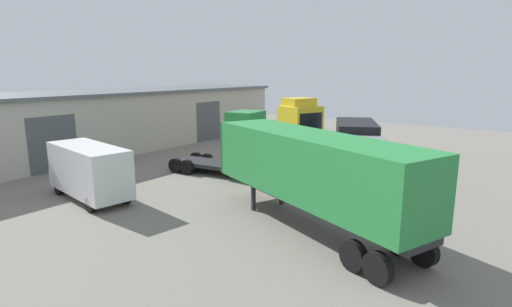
{
  "coord_description": "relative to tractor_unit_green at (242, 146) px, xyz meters",
  "views": [
    {
      "loc": [
        -20.28,
        -11.07,
        6.33
      ],
      "look_at": [
        -1.51,
        2.27,
        1.6
      ],
      "focal_mm": 28.0,
      "sensor_mm": 36.0,
      "label": 1
    }
  ],
  "objects": [
    {
      "name": "tractor_unit_yellow",
      "position": [
        7.14,
        0.35,
        0.18
      ],
      "size": [
        4.7,
        7.18,
        4.43
      ],
      "rotation": [
        0.0,
        0.0,
        -1.93
      ],
      "color": "yellow",
      "rests_on": "ground_plane"
    },
    {
      "name": "box_truck_grey",
      "position": [
        4.95,
        -5.31,
        -0.08
      ],
      "size": [
        7.37,
        5.21,
        3.18
      ],
      "rotation": [
        0.0,
        0.0,
        -2.69
      ],
      "color": "gray",
      "rests_on": "ground_plane"
    },
    {
      "name": "tractor_unit_green",
      "position": [
        0.0,
        0.0,
        0.0
      ],
      "size": [
        3.33,
        6.68,
        4.04
      ],
      "rotation": [
        0.0,
        0.0,
        -1.44
      ],
      "color": "#28843D",
      "rests_on": "ground_plane"
    },
    {
      "name": "ground_plane",
      "position": [
        1.41,
        -3.38,
        -1.89
      ],
      "size": [
        60.0,
        60.0,
        0.0
      ],
      "primitive_type": "plane",
      "color": "slate"
    },
    {
      "name": "delivery_van_white",
      "position": [
        -7.89,
        3.72,
        -0.41
      ],
      "size": [
        2.83,
        5.79,
        2.73
      ],
      "rotation": [
        0.0,
        0.0,
        1.42
      ],
      "color": "silver",
      "rests_on": "ground_plane"
    },
    {
      "name": "container_trailer_green",
      "position": [
        -4.99,
        -7.34,
        0.62
      ],
      "size": [
        6.39,
        10.78,
        3.93
      ],
      "rotation": [
        0.0,
        0.0,
        1.18
      ],
      "color": "#28843D",
      "rests_on": "ground_plane"
    },
    {
      "name": "gravel_pile",
      "position": [
        12.78,
        -3.66,
        -0.96
      ],
      "size": [
        3.76,
        3.76,
        1.87
      ],
      "color": "#665B4C",
      "rests_on": "ground_plane"
    },
    {
      "name": "warehouse_building",
      "position": [
        1.41,
        14.58,
        0.52
      ],
      "size": [
        33.95,
        8.43,
        4.82
      ],
      "color": "#B7B2A3",
      "rests_on": "ground_plane"
    }
  ]
}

